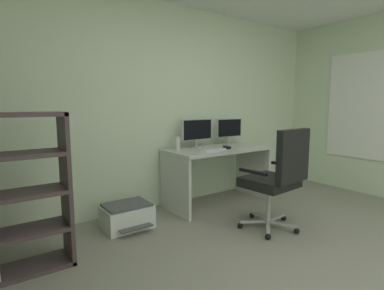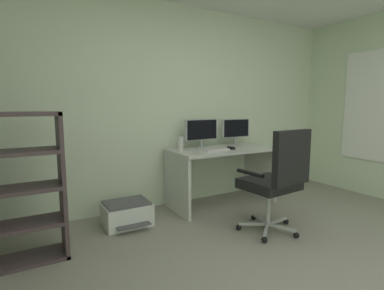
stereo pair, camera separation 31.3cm
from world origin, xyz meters
name	(u,v)px [view 2 (the right image)]	position (x,y,z in m)	size (l,w,h in m)	color
wall_back	(175,107)	(0.00, 2.34, 1.28)	(5.08, 0.10, 2.55)	silver
desk	(222,164)	(0.47, 1.93, 0.54)	(1.36, 0.67, 0.74)	silver
monitor_main	(201,131)	(0.25, 2.09, 0.97)	(0.49, 0.18, 0.38)	#B2B5B7
monitor_secondary	(236,130)	(0.81, 2.09, 0.96)	(0.44, 0.18, 0.37)	#B2B5B7
keyboard	(216,150)	(0.28, 1.80, 0.75)	(0.34, 0.13, 0.02)	silver
computer_mouse	(231,148)	(0.52, 1.80, 0.76)	(0.06, 0.10, 0.03)	black
desktop_speaker	(181,144)	(-0.08, 2.04, 0.83)	(0.07, 0.07, 0.17)	silver
office_chair	(277,177)	(0.40, 0.89, 0.60)	(0.64, 0.64, 1.07)	#B7BABC
printer	(127,213)	(-0.83, 1.88, 0.13)	(0.50, 0.47, 0.26)	silver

